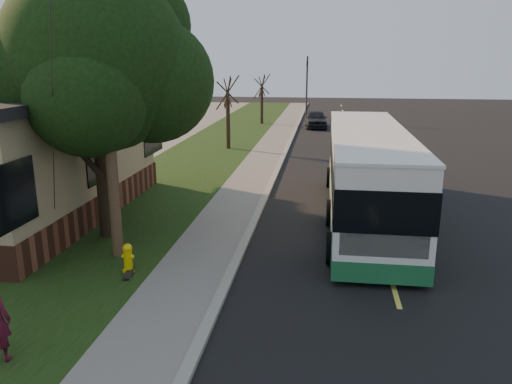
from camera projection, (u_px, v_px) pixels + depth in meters
ground at (229, 279)px, 12.40m from camera, size 120.00×120.00×0.00m
road at (364, 186)px, 21.43m from camera, size 8.00×80.00×0.01m
curb at (272, 182)px, 21.95m from camera, size 0.25×80.00×0.12m
sidewalk at (249, 181)px, 22.09m from camera, size 2.00×80.00×0.08m
grass_verge at (173, 179)px, 22.55m from camera, size 5.00×80.00×0.07m
fire_hydrant at (128, 258)px, 12.63m from camera, size 0.32×0.32×0.74m
utility_pole at (105, 86)px, 12.58m from camera, size 2.86×3.21×9.07m
leafy_tree at (100, 64)px, 14.14m from camera, size 6.30×6.00×7.80m
bare_tree_near at (228, 114)px, 29.52m from camera, size 1.38×1.21×4.31m
bare_tree_far at (262, 100)px, 40.97m from camera, size 1.38×1.21×4.03m
traffic_signal at (307, 83)px, 44.03m from camera, size 0.18×0.22×5.50m
transit_bus at (367, 172)px, 16.75m from camera, size 2.60×11.29×3.06m
skateboard_main at (129, 273)px, 12.48m from camera, size 0.31×0.76×0.07m
dumpster at (49, 181)px, 19.08m from camera, size 2.02×1.84×1.46m
distant_car at (316, 119)px, 39.41m from camera, size 1.89×4.13×1.37m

